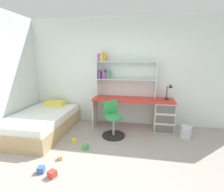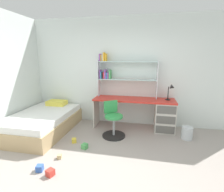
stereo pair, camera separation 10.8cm
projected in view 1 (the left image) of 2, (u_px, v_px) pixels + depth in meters
ground_plane at (111, 179)px, 2.47m from camera, size 6.05×5.45×0.02m
room_shell at (64, 76)px, 3.51m from camera, size 6.05×5.45×2.74m
desk at (154, 112)px, 4.10m from camera, size 1.97×0.55×0.75m
bookshelf_hutch at (118, 72)px, 4.20m from camera, size 1.48×0.22×1.11m
desk_lamp at (170, 89)px, 3.94m from camera, size 0.20×0.16×0.38m
swivel_chair at (113, 123)px, 3.76m from camera, size 0.52×0.52×0.78m
bed_platform at (42, 123)px, 3.96m from camera, size 1.22×1.88×0.59m
waste_bin at (186, 132)px, 3.70m from camera, size 0.23×0.23×0.27m
toy_block_blue_0 at (41, 170)px, 2.58m from camera, size 0.12×0.12×0.10m
toy_block_yellow_1 at (74, 141)px, 3.48m from camera, size 0.12×0.12×0.09m
toy_block_green_2 at (85, 147)px, 3.25m from camera, size 0.13×0.13×0.10m
toy_block_natural_3 at (60, 158)px, 2.92m from camera, size 0.09×0.09×0.07m
toy_block_red_4 at (52, 174)px, 2.48m from camera, size 0.13×0.13×0.10m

